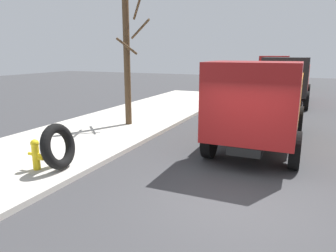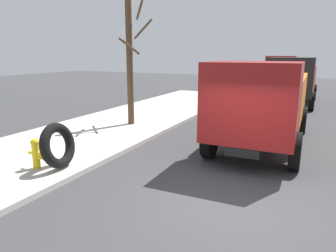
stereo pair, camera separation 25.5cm
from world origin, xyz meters
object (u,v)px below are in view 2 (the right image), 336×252
Objects in this scene: fire_hydrant at (36,152)px; dump_truck_orange at (263,101)px; loose_tire at (58,145)px; bare_tree at (130,59)px; dump_truck_red at (293,79)px; dump_truck_green at (282,71)px.

dump_truck_orange is at bearing -42.95° from fire_hydrant.
bare_tree is at bearing 11.79° from loose_tire.
bare_tree is at bearing 149.58° from dump_truck_red.
fire_hydrant is at bearing 118.56° from loose_tire.
dump_truck_red is at bearing -16.86° from loose_tire.
loose_tire is 0.18× the size of dump_truck_red.
dump_truck_green is at bearing -6.47° from loose_tire.
dump_truck_orange is at bearing 178.94° from dump_truck_red.
loose_tire is at bearing -168.21° from bare_tree.
loose_tire is 6.10m from bare_tree.
fire_hydrant is 26.57m from dump_truck_green.
dump_truck_green is 1.30× the size of bare_tree.
bare_tree reaches higher than dump_truck_red.
dump_truck_orange is 20.94m from dump_truck_green.
bare_tree reaches higher than dump_truck_green.
dump_truck_orange is 10.44m from dump_truck_red.
dump_truck_red is 10.59m from dump_truck_green.
loose_tire is at bearing 138.66° from dump_truck_orange.
fire_hydrant is 6.36m from bare_tree.
dump_truck_red is at bearing -18.33° from fire_hydrant.
loose_tire is 0.23× the size of bare_tree.
bare_tree is (5.56, 1.16, 2.20)m from loose_tire.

